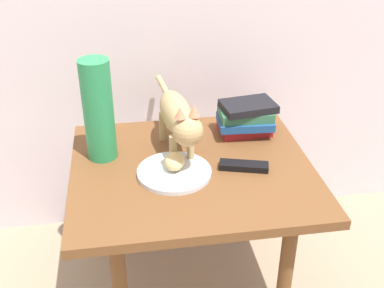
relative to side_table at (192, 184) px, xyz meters
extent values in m
plane|color=gray|center=(0.00, 0.00, -0.44)|extent=(6.00, 6.00, 0.00)
cube|color=brown|center=(0.00, 0.00, 0.05)|extent=(0.74, 0.65, 0.03)
cylinder|color=brown|center=(0.25, -0.25, -0.20)|extent=(0.04, 0.04, 0.48)
cylinder|color=brown|center=(-0.25, 0.25, -0.20)|extent=(0.04, 0.04, 0.48)
cylinder|color=brown|center=(0.25, 0.25, -0.20)|extent=(0.04, 0.04, 0.48)
cylinder|color=silver|center=(-0.06, -0.04, 0.07)|extent=(0.22, 0.22, 0.01)
ellipsoid|color=#E0BC7A|center=(-0.06, -0.02, 0.10)|extent=(0.07, 0.09, 0.05)
cylinder|color=tan|center=(0.00, 0.03, 0.12)|extent=(0.02, 0.02, 0.10)
cylinder|color=tan|center=(-0.06, 0.02, 0.12)|extent=(0.02, 0.02, 0.10)
cylinder|color=tan|center=(-0.01, 0.19, 0.12)|extent=(0.02, 0.02, 0.10)
cylinder|color=tan|center=(-0.07, 0.18, 0.12)|extent=(0.02, 0.02, 0.10)
ellipsoid|color=tan|center=(-0.03, 0.11, 0.20)|extent=(0.12, 0.27, 0.11)
sphere|color=tan|center=(-0.02, -0.04, 0.21)|extent=(0.09, 0.09, 0.09)
cone|color=#DD8460|center=(0.00, -0.04, 0.28)|extent=(0.03, 0.03, 0.03)
cone|color=#DD8460|center=(-0.04, -0.04, 0.28)|extent=(0.03, 0.03, 0.03)
cylinder|color=tan|center=(-0.05, 0.31, 0.21)|extent=(0.04, 0.16, 0.02)
cube|color=maroon|center=(0.22, 0.20, 0.08)|extent=(0.18, 0.13, 0.04)
cube|color=#1E4C8C|center=(0.21, 0.18, 0.11)|extent=(0.19, 0.14, 0.03)
cube|color=#336B4C|center=(0.21, 0.18, 0.14)|extent=(0.18, 0.12, 0.03)
cube|color=black|center=(0.22, 0.18, 0.17)|extent=(0.19, 0.14, 0.03)
cylinder|color=#288C51|center=(-0.27, 0.11, 0.23)|extent=(0.09, 0.09, 0.32)
cube|color=black|center=(0.15, -0.04, 0.08)|extent=(0.16, 0.08, 0.02)
camera|label=1|loc=(-0.19, -1.24, 0.87)|focal=44.90mm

